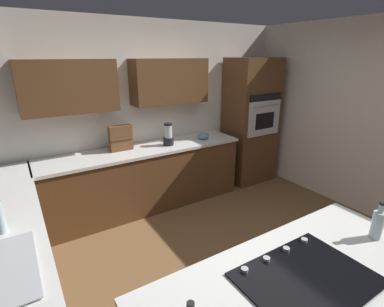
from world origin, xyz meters
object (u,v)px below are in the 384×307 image
(cooktop, at_px, (306,278))
(second_bottle, at_px, (378,224))
(spice_rack, at_px, (121,138))
(blender, at_px, (168,136))
(wall_oven, at_px, (250,122))
(mixing_bowl, at_px, (203,136))

(cooktop, distance_m, second_bottle, 0.75)
(spice_rack, bearing_deg, blender, 169.20)
(second_bottle, bearing_deg, wall_oven, -116.74)
(blender, height_order, spice_rack, spice_rack)
(wall_oven, height_order, spice_rack, wall_oven)
(wall_oven, bearing_deg, mixing_bowl, 2.28)
(wall_oven, relative_size, mixing_bowl, 11.52)
(cooktop, height_order, second_bottle, second_bottle)
(blender, bearing_deg, mixing_bowl, 180.00)
(wall_oven, xyz_separation_m, second_bottle, (1.40, 2.78, -0.03))
(spice_rack, bearing_deg, second_bottle, 106.56)
(blender, height_order, second_bottle, blender)
(wall_oven, xyz_separation_m, mixing_bowl, (1.00, 0.04, -0.09))
(second_bottle, bearing_deg, cooktop, 0.00)
(mixing_bowl, xyz_separation_m, second_bottle, (0.40, 2.74, 0.06))
(wall_oven, xyz_separation_m, spice_rack, (2.25, -0.08, 0.03))
(wall_oven, distance_m, cooktop, 3.51)
(cooktop, relative_size, second_bottle, 2.69)
(mixing_bowl, relative_size, second_bottle, 0.64)
(wall_oven, height_order, blender, wall_oven)
(mixing_bowl, xyz_separation_m, spice_rack, (1.25, -0.12, 0.12))
(blender, xyz_separation_m, mixing_bowl, (-0.60, 0.00, -0.09))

